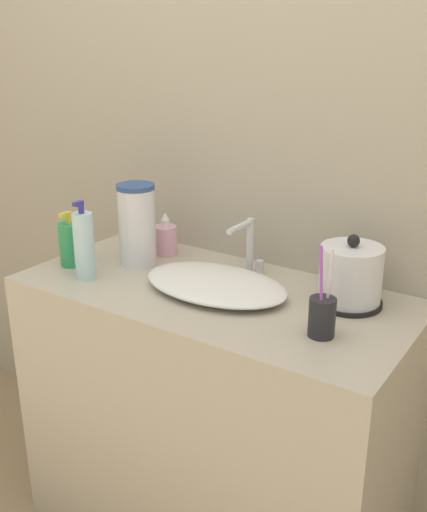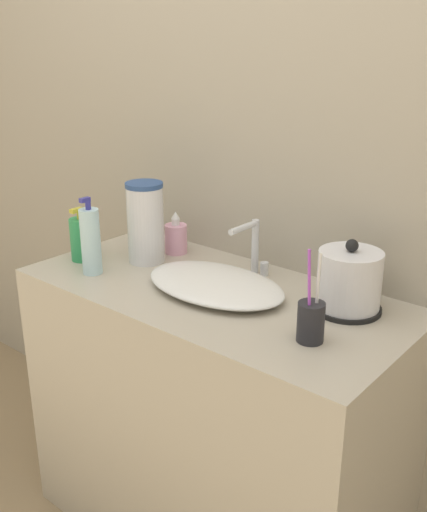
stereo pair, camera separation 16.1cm
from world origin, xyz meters
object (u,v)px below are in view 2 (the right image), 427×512
object	(u,v)px
lotion_bottle	(82,239)
shampoo_bottle	(91,241)
mouthwash_bottle	(176,237)
electric_kettle	(349,283)
water_pitcher	(145,223)
toothbrush_cup	(311,321)
faucet	(254,245)

from	to	relation	value
lotion_bottle	shampoo_bottle	size ratio (longest dim) A/B	0.73
mouthwash_bottle	electric_kettle	bearing A→B (deg)	-3.40
shampoo_bottle	mouthwash_bottle	bearing A→B (deg)	76.84
electric_kettle	water_pitcher	world-z (taller)	water_pitcher
electric_kettle	toothbrush_cup	world-z (taller)	toothbrush_cup
shampoo_bottle	water_pitcher	distance (m)	0.18
shampoo_bottle	water_pitcher	world-z (taller)	water_pitcher
lotion_bottle	toothbrush_cup	bearing A→B (deg)	-0.45
lotion_bottle	faucet	bearing A→B (deg)	26.47
lotion_bottle	shampoo_bottle	world-z (taller)	shampoo_bottle
faucet	water_pitcher	size ratio (longest dim) A/B	0.65
water_pitcher	shampoo_bottle	bearing A→B (deg)	-106.11
electric_kettle	faucet	bearing A→B (deg)	172.36
toothbrush_cup	mouthwash_bottle	bearing A→B (deg)	159.62
electric_kettle	water_pitcher	distance (m)	0.66
electric_kettle	shampoo_bottle	bearing A→B (deg)	-160.31
electric_kettle	mouthwash_bottle	distance (m)	0.63
toothbrush_cup	faucet	bearing A→B (deg)	144.28
faucet	water_pitcher	xyz separation A→B (m)	(-0.32, -0.12, 0.03)
faucet	lotion_bottle	xyz separation A→B (m)	(-0.48, -0.24, -0.02)
faucet	water_pitcher	bearing A→B (deg)	-159.24
lotion_bottle	mouthwash_bottle	size ratio (longest dim) A/B	1.22
toothbrush_cup	shampoo_bottle	size ratio (longest dim) A/B	0.97
faucet	toothbrush_cup	distance (m)	0.42
mouthwash_bottle	water_pitcher	size ratio (longest dim) A/B	0.55
water_pitcher	mouthwash_bottle	bearing A→B (deg)	81.44
electric_kettle	water_pitcher	size ratio (longest dim) A/B	0.77
shampoo_bottle	toothbrush_cup	bearing A→B (deg)	3.86
shampoo_bottle	mouthwash_bottle	world-z (taller)	shampoo_bottle
lotion_bottle	water_pitcher	xyz separation A→B (m)	(0.16, 0.12, 0.06)
shampoo_bottle	lotion_bottle	bearing A→B (deg)	154.07
electric_kettle	lotion_bottle	bearing A→B (deg)	-166.44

